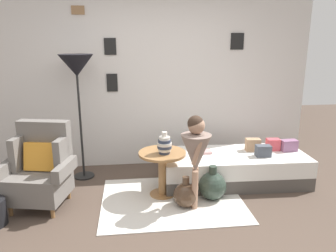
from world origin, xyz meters
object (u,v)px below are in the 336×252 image
(floor_lamp, at_px, (77,70))
(daybed, at_px, (234,168))
(armchair, at_px, (41,169))
(demijohn_far, at_px, (212,186))
(book_on_daybed, at_px, (203,152))
(person_child, at_px, (196,150))
(demijohn_near, at_px, (186,195))
(side_table, at_px, (162,165))
(vase_striped, at_px, (164,145))

(floor_lamp, bearing_deg, daybed, -11.20)
(daybed, xyz_separation_m, floor_lamp, (-2.04, 0.40, 1.29))
(armchair, bearing_deg, demijohn_far, -3.35)
(book_on_daybed, bearing_deg, demijohn_far, -89.54)
(armchair, bearing_deg, person_child, -9.16)
(demijohn_near, height_order, demijohn_far, demijohn_far)
(armchair, height_order, floor_lamp, floor_lamp)
(side_table, bearing_deg, vase_striped, -67.68)
(vase_striped, bearing_deg, armchair, 179.95)
(demijohn_near, bearing_deg, armchair, 170.85)
(side_table, distance_m, book_on_daybed, 0.69)
(side_table, bearing_deg, daybed, 15.76)
(floor_lamp, height_order, demijohn_far, floor_lamp)
(side_table, xyz_separation_m, demijohn_near, (0.24, -0.32, -0.26))
(armchair, xyz_separation_m, person_child, (1.75, -0.28, 0.25))
(armchair, distance_m, book_on_daybed, 2.04)
(vase_striped, xyz_separation_m, floor_lamp, (-1.07, 0.74, 0.82))
(floor_lamp, height_order, demijohn_near, floor_lamp)
(floor_lamp, bearing_deg, demijohn_far, -27.65)
(daybed, relative_size, floor_lamp, 1.13)
(daybed, height_order, demijohn_far, demijohn_far)
(floor_lamp, height_order, book_on_daybed, floor_lamp)
(person_child, bearing_deg, floor_lamp, 143.60)
(armchair, xyz_separation_m, vase_striped, (1.43, -0.00, 0.24))
(vase_striped, height_order, demijohn_near, vase_striped)
(armchair, height_order, side_table, armchair)
(armchair, height_order, demijohn_near, armchair)
(book_on_daybed, relative_size, demijohn_near, 0.59)
(side_table, bearing_deg, floor_lamp, 146.64)
(side_table, distance_m, vase_striped, 0.28)
(book_on_daybed, height_order, demijohn_near, book_on_daybed)
(floor_lamp, xyz_separation_m, demijohn_far, (1.63, -0.86, -1.32))
(book_on_daybed, bearing_deg, side_table, -147.79)
(side_table, distance_m, person_child, 0.56)
(floor_lamp, relative_size, demijohn_near, 4.58)
(vase_striped, height_order, person_child, person_child)
(armchair, xyz_separation_m, book_on_daybed, (1.99, 0.42, -0.02))
(book_on_daybed, bearing_deg, vase_striped, -143.21)
(armchair, distance_m, person_child, 1.79)
(person_child, bearing_deg, vase_striped, 138.64)
(armchair, xyz_separation_m, demijohn_far, (2.00, -0.12, -0.27))
(side_table, xyz_separation_m, demijohn_far, (0.59, -0.17, -0.23))
(armchair, xyz_separation_m, demijohn_near, (1.65, -0.27, -0.29))
(demijohn_far, bearing_deg, person_child, -146.40)
(person_child, bearing_deg, demijohn_far, 33.60)
(vase_striped, bearing_deg, daybed, 18.90)
(vase_striped, bearing_deg, floor_lamp, 145.22)
(book_on_daybed, xyz_separation_m, demijohn_near, (-0.35, -0.69, -0.27))
(vase_striped, xyz_separation_m, book_on_daybed, (0.56, 0.42, -0.26))
(demijohn_far, bearing_deg, daybed, 47.63)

